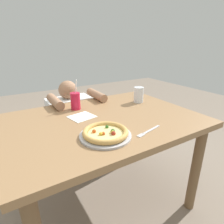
# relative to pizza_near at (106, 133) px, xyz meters

# --- Properties ---
(ground_plane) EXTENTS (8.00, 8.00, 0.00)m
(ground_plane) POSITION_rel_pizza_near_xyz_m (0.12, 0.23, -0.77)
(ground_plane) COLOR gray
(dining_table) EXTENTS (1.26, 0.91, 0.75)m
(dining_table) POSITION_rel_pizza_near_xyz_m (0.12, 0.23, -0.13)
(dining_table) COLOR #936D47
(dining_table) RESTS_ON ground
(pizza_near) EXTENTS (0.28, 0.28, 0.04)m
(pizza_near) POSITION_rel_pizza_near_xyz_m (0.00, 0.00, 0.00)
(pizza_near) COLOR #B7B7BC
(pizza_near) RESTS_ON dining_table
(drink_cup_colored) EXTENTS (0.07, 0.07, 0.22)m
(drink_cup_colored) POSITION_rel_pizza_near_xyz_m (0.02, 0.50, 0.05)
(drink_cup_colored) COLOR red
(drink_cup_colored) RESTS_ON dining_table
(water_cup_clear) EXTENTS (0.08, 0.08, 0.13)m
(water_cup_clear) POSITION_rel_pizza_near_xyz_m (0.54, 0.39, 0.05)
(water_cup_clear) COLOR silver
(water_cup_clear) RESTS_ON dining_table
(paper_napkin) EXTENTS (0.19, 0.17, 0.00)m
(paper_napkin) POSITION_rel_pizza_near_xyz_m (-0.00, 0.33, -0.02)
(paper_napkin) COLOR white
(paper_napkin) RESTS_ON dining_table
(fork) EXTENTS (0.20, 0.06, 0.00)m
(fork) POSITION_rel_pizza_near_xyz_m (0.24, -0.08, -0.02)
(fork) COLOR silver
(fork) RESTS_ON dining_table
(diner_seated) EXTENTS (0.44, 0.53, 0.89)m
(diner_seated) POSITION_rel_pizza_near_xyz_m (0.10, 0.88, -0.38)
(diner_seated) COLOR #333847
(diner_seated) RESTS_ON ground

